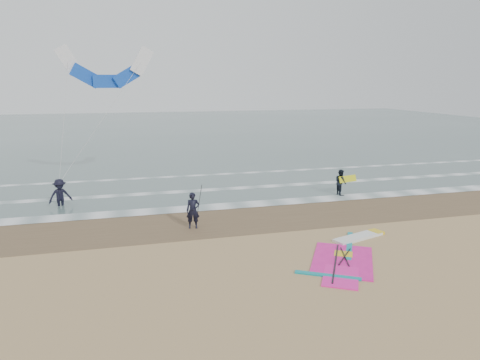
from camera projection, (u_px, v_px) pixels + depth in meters
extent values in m
plane|color=tan|center=(319.00, 262.00, 16.18)|extent=(120.00, 120.00, 0.00)
cube|color=#47605E|center=(177.00, 130.00, 61.48)|extent=(120.00, 80.00, 0.02)
cube|color=brown|center=(269.00, 216.00, 21.84)|extent=(120.00, 5.00, 0.01)
cube|color=white|center=(257.00, 204.00, 23.91)|extent=(120.00, 1.20, 0.02)
cube|color=white|center=(240.00, 188.00, 27.50)|extent=(120.00, 0.70, 0.02)
cube|color=white|center=(225.00, 174.00, 31.74)|extent=(120.00, 0.50, 0.01)
cube|color=white|center=(358.00, 237.00, 18.65)|extent=(2.57, 1.36, 0.12)
cube|color=yellow|center=(376.00, 232.00, 19.25)|extent=(0.61, 0.71, 0.13)
cube|color=#FF209E|center=(342.00, 260.00, 16.33)|extent=(3.51, 3.87, 0.04)
cube|color=#FF209E|center=(341.00, 277.00, 14.92)|extent=(1.94, 2.16, 0.05)
cube|color=#0C8C99|center=(349.00, 245.00, 17.80)|extent=(1.79, 2.88, 0.05)
cube|color=#0C8C99|center=(328.00, 275.00, 15.01)|extent=(2.10, 1.34, 0.05)
cube|color=yellow|center=(343.00, 254.00, 16.87)|extent=(0.91, 0.87, 0.05)
cylinder|color=black|center=(335.00, 262.00, 16.04)|extent=(1.85, 3.15, 0.06)
cylinder|color=black|center=(345.00, 256.00, 16.56)|extent=(1.23, 1.36, 0.04)
cylinder|color=black|center=(345.00, 256.00, 16.56)|extent=(0.59, 1.72, 0.04)
imported|color=black|center=(193.00, 211.00, 19.80)|extent=(0.68, 0.50, 1.71)
imported|color=black|center=(341.00, 182.00, 25.74)|extent=(0.60, 0.77, 1.57)
imported|color=black|center=(60.00, 190.00, 23.29)|extent=(1.39, 1.09, 1.89)
cylinder|color=black|center=(199.00, 202.00, 19.79)|extent=(0.17, 0.86, 1.82)
cube|color=yellow|center=(348.00, 179.00, 25.70)|extent=(1.30, 0.51, 0.39)
cube|color=white|center=(68.00, 60.00, 25.72)|extent=(1.55, 0.38, 1.89)
cube|color=blue|center=(86.00, 76.00, 26.14)|extent=(1.88, 0.44, 1.56)
cube|color=blue|center=(107.00, 81.00, 26.52)|extent=(1.71, 0.41, 0.81)
cube|color=blue|center=(128.00, 76.00, 26.76)|extent=(1.88, 0.44, 1.56)
cube|color=white|center=(142.00, 61.00, 26.78)|extent=(1.55, 0.38, 1.89)
cylinder|color=beige|center=(64.00, 119.00, 24.47)|extent=(0.55, 4.10, 6.70)
cylinder|color=beige|center=(103.00, 118.00, 25.00)|extent=(4.89, 4.11, 6.70)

